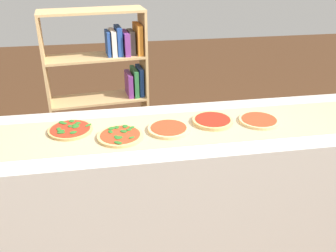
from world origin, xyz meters
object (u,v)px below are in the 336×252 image
Objects in this scene: pizza_plain_2 at (169,129)px; pizza_plain_3 at (213,121)px; pizza_spinach_0 at (70,130)px; bookshelf at (113,100)px; pizza_plain_4 at (259,120)px; pizza_spinach_1 at (120,136)px.

pizza_plain_2 is 0.28m from pizza_plain_3.
bookshelf is (0.26, 1.00, -0.24)m from pizza_spinach_0.
pizza_plain_4 is (1.09, -0.06, 0.00)m from pizza_spinach_0.
bookshelf is (-0.29, 1.09, -0.24)m from pizza_plain_2.
pizza_plain_4 is 0.16× the size of bookshelf.
pizza_plain_2 is at bearing -75.12° from bookshelf.
pizza_spinach_0 is 1.04× the size of pizza_plain_3.
bookshelf is (-0.02, 1.13, -0.24)m from pizza_spinach_1.
pizza_plain_2 is at bearing -177.63° from pizza_plain_4.
pizza_spinach_1 is at bearing -172.81° from pizza_plain_2.
pizza_spinach_0 is 1.06× the size of pizza_plain_4.
pizza_spinach_1 is 0.18× the size of bookshelf.
bookshelf is at bearing 118.62° from pizza_plain_3.
pizza_spinach_1 is 1.08× the size of pizza_plain_4.
pizza_spinach_0 is at bearing -104.37° from bookshelf.
pizza_plain_3 is (0.27, 0.06, 0.00)m from pizza_plain_2.
pizza_plain_4 is 1.38m from bookshelf.
bookshelf is at bearing 90.85° from pizza_spinach_1.
pizza_spinach_0 is 0.82m from pizza_plain_3.
pizza_plain_2 is 1.01× the size of pizza_plain_4.
pizza_spinach_1 reaches higher than pizza_plain_4.
pizza_spinach_0 reaches higher than pizza_plain_2.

